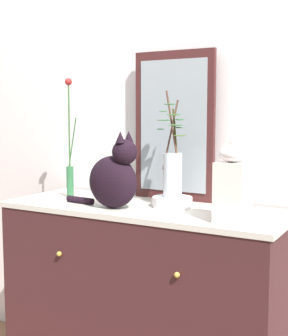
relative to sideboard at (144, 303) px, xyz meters
The scene contains 8 objects.
wall_back 0.89m from the sideboard, 90.00° to the left, with size 4.40×0.08×2.60m, color silver.
sideboard is the anchor object (origin of this frame).
mirror_leaning 0.87m from the sideboard, 80.39° to the left, with size 0.43×0.03×0.74m.
cat_sitting 0.63m from the sideboard, 131.79° to the right, with size 0.41×0.18×0.35m.
vase_slim_green 0.80m from the sideboard, behind, with size 0.07×0.04×0.61m.
bowl_porcelain 0.51m from the sideboard, 21.68° to the left, with size 0.19×0.19×0.05m, color white.
vase_glass_clear 0.66m from the sideboard, 21.26° to the left, with size 0.20×0.19×0.49m.
jar_lidded_porcelain 0.79m from the sideboard, 14.48° to the right, with size 0.12×0.12×0.33m.
Camera 1 is at (1.13, -1.98, 1.38)m, focal length 52.78 mm.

